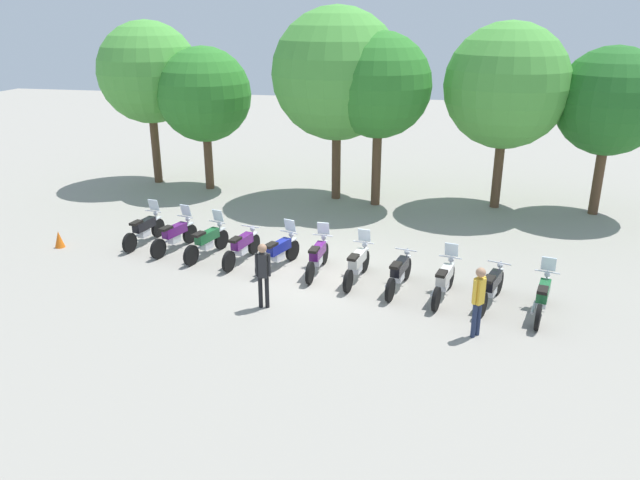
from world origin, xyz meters
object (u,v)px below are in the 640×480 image
(motorcycle_8, at_px, (444,280))
(tree_4, at_px, (507,86))
(person_1, at_px, (478,296))
(tree_5, at_px, (611,102))
(person_0, at_px, (263,270))
(traffic_cone, at_px, (59,239))
(motorcycle_5, at_px, (318,256))
(motorcycle_7, at_px, (399,272))
(motorcycle_0, at_px, (144,229))
(motorcycle_10, at_px, (543,296))
(motorcycle_1, at_px, (175,235))
(tree_1, at_px, (204,95))
(tree_3, at_px, (379,86))
(motorcycle_2, at_px, (207,241))
(motorcycle_3, at_px, (242,247))
(motorcycle_6, at_px, (357,264))
(tree_0, at_px, (149,73))
(motorcycle_4, at_px, (279,252))
(tree_2, at_px, (337,74))
(motorcycle_9, at_px, (492,287))

(motorcycle_8, xyz_separation_m, tree_4, (1.77, 8.81, 4.13))
(person_1, bearing_deg, tree_5, -74.97)
(person_0, bearing_deg, traffic_cone, -117.47)
(motorcycle_5, xyz_separation_m, motorcycle_7, (2.44, -0.68, -0.01))
(motorcycle_0, xyz_separation_m, tree_5, (15.13, 6.60, 3.68))
(motorcycle_10, distance_m, tree_5, 10.35)
(motorcycle_8, bearing_deg, tree_4, 0.89)
(motorcycle_1, distance_m, person_1, 10.04)
(person_0, height_order, tree_1, tree_1)
(motorcycle_0, relative_size, tree_3, 0.33)
(motorcycle_1, bearing_deg, motorcycle_10, -86.82)
(person_1, distance_m, tree_1, 15.85)
(motorcycle_5, bearing_deg, tree_1, 42.44)
(motorcycle_2, height_order, motorcycle_7, motorcycle_2)
(motorcycle_3, xyz_separation_m, person_1, (6.87, -3.23, 0.53))
(motorcycle_5, bearing_deg, motorcycle_7, -102.35)
(motorcycle_2, xyz_separation_m, motorcycle_6, (4.86, -0.86, 0.00))
(tree_3, bearing_deg, motorcycle_6, -86.68)
(tree_0, xyz_separation_m, tree_1, (2.68, -0.52, -0.79))
(motorcycle_0, height_order, motorcycle_4, same)
(person_1, bearing_deg, tree_1, -6.56)
(motorcycle_5, bearing_deg, motorcycle_4, 89.10)
(tree_0, xyz_separation_m, tree_2, (8.33, -0.86, 0.17))
(person_0, relative_size, tree_3, 0.27)
(motorcycle_1, bearing_deg, tree_3, -26.37)
(motorcycle_5, bearing_deg, motorcycle_0, 82.74)
(motorcycle_6, distance_m, tree_4, 10.08)
(motorcycle_7, height_order, tree_4, tree_4)
(motorcycle_1, height_order, tree_3, tree_3)
(motorcycle_2, bearing_deg, tree_2, -5.44)
(tree_0, bearing_deg, tree_3, -7.88)
(motorcycle_1, bearing_deg, tree_4, -40.64)
(tree_1, bearing_deg, tree_2, -3.38)
(motorcycle_1, height_order, motorcycle_3, motorcycle_1)
(motorcycle_3, relative_size, motorcycle_8, 1.00)
(motorcycle_3, bearing_deg, tree_3, -14.36)
(tree_1, distance_m, traffic_cone, 8.91)
(tree_4, bearing_deg, tree_2, -179.13)
(motorcycle_2, bearing_deg, person_0, -122.51)
(motorcycle_2, bearing_deg, motorcycle_7, -86.02)
(motorcycle_6, relative_size, tree_1, 0.37)
(person_1, xyz_separation_m, traffic_cone, (-13.11, 3.18, -0.75))
(motorcycle_4, height_order, motorcycle_7, motorcycle_4)
(tree_3, height_order, tree_4, tree_4)
(motorcycle_6, height_order, motorcycle_7, motorcycle_6)
(motorcycle_1, bearing_deg, motorcycle_3, -86.88)
(tree_1, xyz_separation_m, tree_4, (11.99, -0.24, 0.65))
(tree_5, bearing_deg, motorcycle_2, -150.40)
(motorcycle_9, height_order, person_0, person_0)
(motorcycle_9, relative_size, traffic_cone, 3.84)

